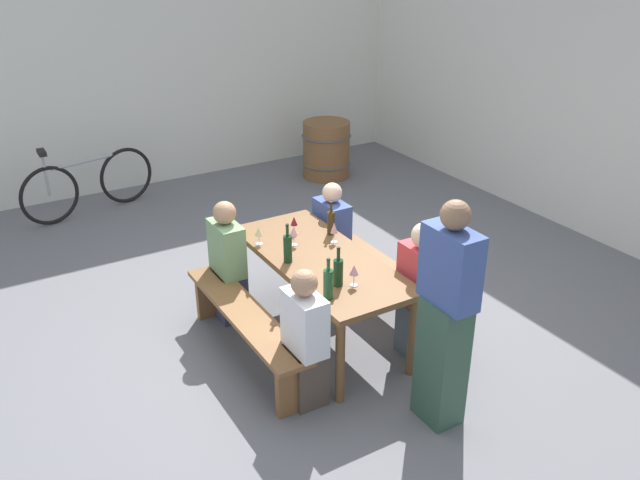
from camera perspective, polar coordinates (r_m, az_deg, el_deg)
ground_plane at (r=5.80m, az=0.00°, el=-8.05°), size 24.00×24.00×0.00m
back_wall at (r=7.62m, az=25.21°, el=10.98°), size 14.00×0.20×3.20m
side_wall at (r=9.08m, az=-14.98°, el=14.51°), size 0.20×7.82×3.20m
tasting_table at (r=5.46m, az=0.00°, el=-2.23°), size 1.82×0.78×0.75m
bench_near at (r=5.35m, az=-6.39°, el=-6.98°), size 1.72×0.30×0.45m
bench_far at (r=5.95m, az=5.71°, el=-3.33°), size 1.72×0.30×0.45m
wine_bottle_0 at (r=5.29m, az=-2.78°, el=-0.69°), size 0.07×0.07×0.33m
wine_bottle_1 at (r=5.77m, az=0.94°, el=1.53°), size 0.07×0.07×0.30m
wine_bottle_2 at (r=4.95m, az=1.57°, el=-2.72°), size 0.07×0.07×0.32m
wine_bottle_3 at (r=4.78m, az=0.71°, el=-3.74°), size 0.07×0.07×0.32m
wine_glass_0 at (r=4.95m, az=2.93°, el=-2.64°), size 0.07×0.07×0.17m
wine_glass_1 at (r=5.60m, az=-5.26°, el=0.70°), size 0.07×0.07×0.16m
wine_glass_2 at (r=5.78m, az=-2.23°, el=1.56°), size 0.06×0.06×0.16m
wine_glass_3 at (r=5.61m, az=1.21°, el=0.98°), size 0.06×0.06×0.18m
wine_glass_4 at (r=5.56m, az=-2.26°, el=0.71°), size 0.08×0.08×0.17m
seated_guest_near_0 at (r=5.84m, az=-7.88°, el=-2.09°), size 0.39×0.24×1.11m
seated_guest_near_1 at (r=4.79m, az=-1.30°, el=-8.69°), size 0.37×0.24×1.09m
seated_guest_far_0 at (r=6.31m, az=1.01°, el=0.06°), size 0.39×0.24×1.06m
seated_guest_far_1 at (r=5.33m, az=8.55°, el=-4.61°), size 0.39×0.24×1.17m
standing_host at (r=4.55m, az=10.67°, el=-6.80°), size 0.41×0.24×1.67m
wine_barrel at (r=9.24m, az=0.54°, el=7.76°), size 0.68×0.68×0.77m
parked_bicycle_0 at (r=8.48m, az=-19.20°, el=4.54°), size 0.42×1.65×0.90m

